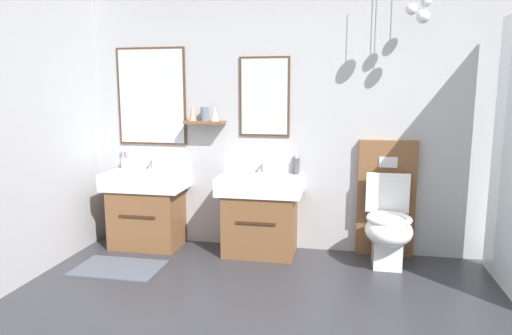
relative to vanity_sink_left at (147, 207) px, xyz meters
name	(u,v)px	position (x,y,z in m)	size (l,w,h in m)	color
wall_back	(334,104)	(1.65, 0.25, 0.93)	(4.65, 0.58, 2.59)	#A8A8AA
bath_mat	(119,268)	(0.00, -0.58, -0.36)	(0.68, 0.44, 0.01)	#474C56
vanity_sink_left	(147,207)	(0.00, 0.00, 0.00)	(0.72, 0.46, 0.69)	brown
tap_on_left_sink	(153,162)	(0.00, 0.16, 0.39)	(0.03, 0.13, 0.11)	silver
vanity_sink_right	(260,213)	(1.05, 0.00, 0.00)	(0.72, 0.46, 0.69)	brown
tap_on_right_sink	(264,165)	(1.05, 0.16, 0.39)	(0.03, 0.13, 0.11)	silver
toilet	(387,218)	(2.11, -0.01, 0.01)	(0.48, 0.62, 1.00)	brown
toothbrush_cup	(125,162)	(-0.28, 0.15, 0.38)	(0.07, 0.07, 0.21)	silver
soap_dispenser	(296,166)	(1.34, 0.16, 0.40)	(0.06, 0.06, 0.18)	#4C4C51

